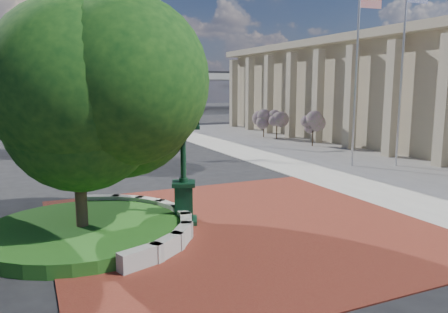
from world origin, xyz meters
TOP-DOWN VIEW (x-y plane):
  - ground at (0.00, 0.00)m, footprint 200.00×200.00m
  - plaza at (0.00, -1.00)m, footprint 12.00×12.00m
  - sidewalk at (16.00, 10.00)m, footprint 20.00×50.00m
  - planter_wall at (-2.71, -0.00)m, footprint 2.96×6.77m
  - grass_bed at (-5.00, 0.00)m, footprint 6.10×6.10m
  - civic_building at (23.60, 12.00)m, footprint 17.35×44.00m
  - overpass at (-0.22, 70.00)m, footprint 90.00×12.00m
  - tree_planter at (-5.00, 0.00)m, footprint 5.20×5.20m
  - tree_street at (-4.00, 18.00)m, footprint 4.40×4.40m
  - post_clock at (-1.65, 0.07)m, footprint 1.33×1.33m
  - parked_car at (3.79, 37.68)m, footprint 2.78×5.02m
  - flagpole_a at (10.93, 6.28)m, footprint 1.62×0.18m
  - flagpole_b at (13.31, 5.22)m, footprint 1.67×0.19m
  - street_lamp_near at (4.43, 25.63)m, footprint 2.16×0.60m
  - street_lamp_far at (0.06, 41.18)m, footprint 2.12×0.82m
  - shrub_near at (13.85, 14.26)m, footprint 1.20×1.20m
  - shrub_mid at (13.80, 19.55)m, footprint 1.20×1.20m
  - shrub_far at (13.38, 21.15)m, footprint 1.20×1.20m

SIDE VIEW (x-z plane):
  - ground at x=0.00m, z-range 0.00..0.00m
  - plaza at x=0.00m, z-range 0.00..0.04m
  - sidewalk at x=16.00m, z-range 0.00..0.04m
  - grass_bed at x=-5.00m, z-range 0.00..0.40m
  - planter_wall at x=-2.71m, z-range 0.00..0.54m
  - parked_car at x=3.79m, z-range 0.00..1.62m
  - shrub_near at x=13.85m, z-range 0.49..2.69m
  - shrub_mid at x=13.80m, z-range 0.49..2.69m
  - shrub_far at x=13.38m, z-range 0.49..2.69m
  - post_clock at x=-1.65m, z-range 0.26..5.46m
  - tree_street at x=-4.00m, z-range 0.52..5.96m
  - tree_planter at x=-5.00m, z-range 0.56..6.89m
  - civic_building at x=23.60m, z-range 0.03..8.63m
  - flagpole_a at x=10.93m, z-range 0.13..10.50m
  - flagpole_b at x=13.31m, z-range 0.13..10.83m
  - street_lamp_far at x=0.06m, z-range 0.84..10.55m
  - street_lamp_near at x=4.43m, z-range 0.84..10.55m
  - overpass at x=-0.22m, z-range 2.79..10.29m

